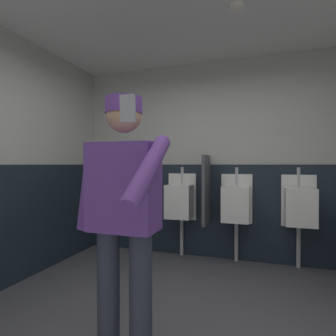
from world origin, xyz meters
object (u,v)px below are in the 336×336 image
(urinal_left, at_px, (180,201))
(person, at_px, (123,212))
(urinal_middle, at_px, (236,203))
(urinal_right, at_px, (300,206))
(cell_phone, at_px, (128,109))

(urinal_left, bearing_deg, person, -83.35)
(urinal_middle, distance_m, urinal_right, 0.75)
(urinal_left, bearing_deg, cell_phone, -78.64)
(urinal_right, bearing_deg, urinal_left, 180.00)
(urinal_right, height_order, person, person)
(urinal_left, xyz_separation_m, urinal_right, (1.50, 0.00, 0.00))
(urinal_right, distance_m, person, 2.49)
(urinal_right, height_order, cell_phone, cell_phone)
(person, height_order, cell_phone, person)
(urinal_middle, relative_size, urinal_right, 1.00)
(urinal_middle, bearing_deg, cell_phone, -94.73)
(cell_phone, bearing_deg, urinal_left, 98.47)
(urinal_left, relative_size, cell_phone, 11.27)
(urinal_left, xyz_separation_m, person, (0.25, -2.14, 0.21))
(cell_phone, bearing_deg, urinal_right, 66.99)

